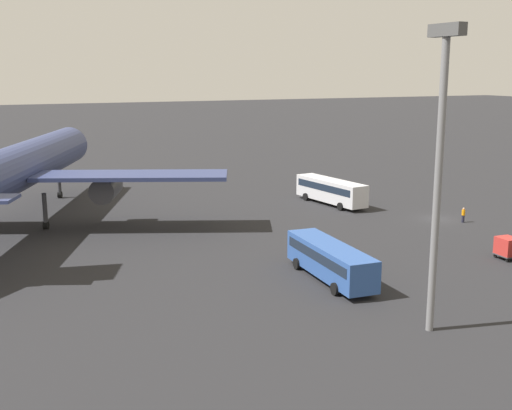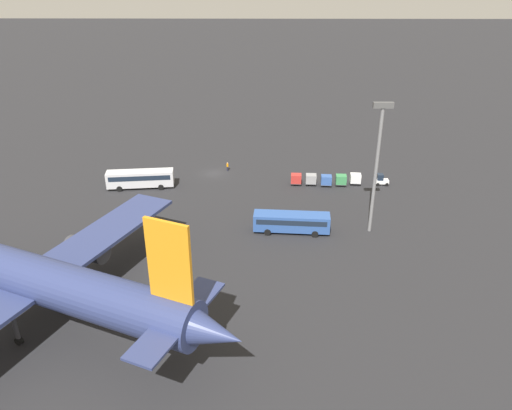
{
  "view_description": "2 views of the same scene",
  "coord_description": "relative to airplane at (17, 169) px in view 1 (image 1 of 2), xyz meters",
  "views": [
    {
      "loc": [
        -57.86,
        50.53,
        17.13
      ],
      "look_at": [
        -1.92,
        24.58,
        4.22
      ],
      "focal_mm": 45.0,
      "sensor_mm": 36.0,
      "label": 1
    },
    {
      "loc": [
        -9.29,
        90.32,
        37.15
      ],
      "look_at": [
        -8.45,
        20.05,
        2.93
      ],
      "focal_mm": 35.0,
      "sensor_mm": 36.0,
      "label": 2
    }
  ],
  "objects": [
    {
      "name": "worker_person",
      "position": [
        -19.55,
        -46.53,
        -5.62
      ],
      "size": [
        0.38,
        0.38,
        1.74
      ],
      "color": "#1E1E2D",
      "rests_on": "ground"
    },
    {
      "name": "ground_plane",
      "position": [
        -16.98,
        -45.05,
        -6.5
      ],
      "size": [
        600.0,
        600.0,
        0.0
      ],
      "primitive_type": "plane",
      "color": "#232326"
    },
    {
      "name": "light_pole",
      "position": [
        -42.92,
        -22.24,
        5.57
      ],
      "size": [
        2.8,
        0.7,
        20.0
      ],
      "color": "slate",
      "rests_on": "ground"
    },
    {
      "name": "airplane",
      "position": [
        0.0,
        0.0,
        0.0
      ],
      "size": [
        51.51,
        45.14,
        17.29
      ],
      "rotation": [
        0.0,
        0.0,
        -0.4
      ],
      "color": "navy",
      "rests_on": "ground"
    },
    {
      "name": "shuttle_bus_near",
      "position": [
        -4.22,
        -38.09,
        -4.55
      ],
      "size": [
        12.17,
        3.97,
        3.25
      ],
      "rotation": [
        0.0,
        0.0,
        0.11
      ],
      "color": "silver",
      "rests_on": "ground"
    },
    {
      "name": "cargo_cart_red",
      "position": [
        -32.69,
        -39.76,
        -5.3
      ],
      "size": [
        2.1,
        1.8,
        2.06
      ],
      "rotation": [
        0.0,
        0.0,
        -0.06
      ],
      "color": "#38383D",
      "rests_on": "ground"
    },
    {
      "name": "shuttle_bus_far",
      "position": [
        -30.88,
        -21.73,
        -4.67
      ],
      "size": [
        11.68,
        3.69,
        3.02
      ],
      "rotation": [
        0.0,
        0.0,
        -0.07
      ],
      "color": "#2D5199",
      "rests_on": "ground"
    }
  ]
}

